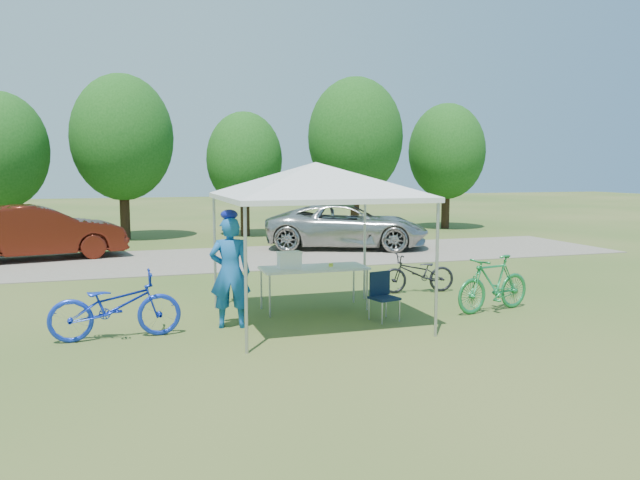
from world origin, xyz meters
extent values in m
plane|color=#2D5119|center=(0.00, 0.00, 0.00)|extent=(100.00, 100.00, 0.00)
cube|color=gray|center=(0.00, 8.00, 0.01)|extent=(24.00, 5.00, 0.02)
cylinder|color=#A5A5AA|center=(-1.50, -1.50, 1.05)|extent=(0.05, 0.05, 2.10)
cylinder|color=#A5A5AA|center=(1.50, -1.50, 1.05)|extent=(0.05, 0.05, 2.10)
cylinder|color=#A5A5AA|center=(-1.50, 1.50, 1.05)|extent=(0.05, 0.05, 2.10)
cylinder|color=#A5A5AA|center=(1.50, 1.50, 1.05)|extent=(0.05, 0.05, 2.10)
cube|color=silver|center=(0.00, 0.00, 2.14)|extent=(3.15, 3.15, 0.08)
pyramid|color=silver|center=(0.00, 0.00, 2.73)|extent=(4.53, 4.53, 0.55)
cylinder|color=#382314|center=(-7.00, 13.70, 0.88)|extent=(0.36, 0.36, 1.75)
ellipsoid|color=#144711|center=(-7.00, 13.70, 3.25)|extent=(3.20, 3.20, 4.00)
cylinder|color=#382314|center=(-3.00, 14.30, 1.01)|extent=(0.36, 0.36, 2.03)
ellipsoid|color=#144711|center=(-3.00, 14.30, 3.77)|extent=(3.71, 3.71, 4.64)
cylinder|color=#382314|center=(1.50, 14.10, 0.80)|extent=(0.36, 0.36, 1.61)
ellipsoid|color=#144711|center=(1.50, 14.10, 2.99)|extent=(2.94, 2.94, 3.68)
cylinder|color=#382314|center=(6.00, 13.80, 1.05)|extent=(0.36, 0.36, 2.10)
ellipsoid|color=#144711|center=(6.00, 13.80, 3.90)|extent=(3.84, 3.84, 4.80)
cylinder|color=#382314|center=(10.50, 14.40, 0.91)|extent=(0.36, 0.36, 1.82)
ellipsoid|color=#144711|center=(10.50, 14.40, 3.38)|extent=(3.33, 3.33, 4.16)
cube|color=white|center=(0.24, 0.88, 0.78)|extent=(1.96, 0.82, 0.04)
cylinder|color=#A5A5AA|center=(-0.69, 0.53, 0.38)|extent=(0.04, 0.04, 0.76)
cylinder|color=#A5A5AA|center=(1.16, 0.53, 0.38)|extent=(0.04, 0.04, 0.76)
cylinder|color=#A5A5AA|center=(-0.69, 1.23, 0.38)|extent=(0.04, 0.04, 0.76)
cylinder|color=#A5A5AA|center=(1.16, 1.23, 0.38)|extent=(0.04, 0.04, 0.76)
cube|color=black|center=(1.14, -0.31, 0.39)|extent=(0.51, 0.51, 0.04)
cube|color=black|center=(1.14, -0.10, 0.62)|extent=(0.42, 0.14, 0.42)
cylinder|color=#A5A5AA|center=(0.96, -0.50, 0.19)|extent=(0.02, 0.02, 0.38)
cylinder|color=#A5A5AA|center=(1.33, -0.50, 0.19)|extent=(0.02, 0.02, 0.38)
cylinder|color=#A5A5AA|center=(0.96, -0.12, 0.19)|extent=(0.02, 0.02, 0.38)
cylinder|color=#A5A5AA|center=(1.33, -0.12, 0.19)|extent=(0.02, 0.02, 0.38)
cube|color=white|center=(-0.23, 0.88, 0.94)|extent=(0.40, 0.27, 0.27)
cube|color=white|center=(-0.23, 0.88, 1.09)|extent=(0.42, 0.29, 0.04)
cylinder|color=yellow|center=(0.56, 0.83, 0.84)|extent=(0.08, 0.08, 0.06)
imported|color=#1356A1|center=(-1.46, 0.05, 0.92)|extent=(0.75, 0.57, 1.84)
imported|color=#1531BC|center=(-3.27, -0.11, 0.52)|extent=(1.99, 0.74, 1.03)
imported|color=#1C8140|center=(3.35, -0.26, 0.52)|extent=(1.79, 0.84, 1.04)
imported|color=black|center=(2.82, 1.74, 0.42)|extent=(1.65, 0.72, 0.84)
imported|color=#B8B7B3|center=(3.94, 9.14, 0.76)|extent=(5.82, 4.25, 1.47)
imported|color=#50170D|center=(-5.42, 9.44, 0.80)|extent=(4.99, 2.60, 1.56)
camera|label=1|loc=(-3.14, -10.04, 2.61)|focal=35.00mm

